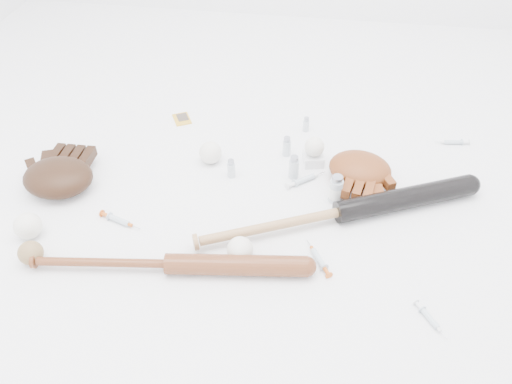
# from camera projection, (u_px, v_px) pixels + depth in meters

# --- Properties ---
(bat_dark) EXTENTS (0.89, 0.46, 0.07)m
(bat_dark) POSITION_uv_depth(u_px,v_px,m) (340.00, 212.00, 1.50)
(bat_dark) COLOR black
(bat_dark) RESTS_ON ground
(bat_wood) EXTENTS (0.79, 0.16, 0.06)m
(bat_wood) POSITION_uv_depth(u_px,v_px,m) (169.00, 264.00, 1.36)
(bat_wood) COLOR brown
(bat_wood) RESTS_ON ground
(glove_dark) EXTENTS (0.27, 0.27, 0.10)m
(glove_dark) POSITION_uv_depth(u_px,v_px,m) (58.00, 177.00, 1.60)
(glove_dark) COLOR black
(glove_dark) RESTS_ON ground
(glove_tan) EXTENTS (0.29, 0.29, 0.09)m
(glove_tan) POSITION_uv_depth(u_px,v_px,m) (360.00, 169.00, 1.64)
(glove_tan) COLOR brown
(glove_tan) RESTS_ON ground
(trading_card) EXTENTS (0.09, 0.10, 0.00)m
(trading_card) POSITION_uv_depth(u_px,v_px,m) (182.00, 119.00, 1.93)
(trading_card) COLOR gold
(trading_card) RESTS_ON ground
(pedestal) EXTENTS (0.08, 0.08, 0.04)m
(pedestal) POSITION_uv_depth(u_px,v_px,m) (313.00, 159.00, 1.72)
(pedestal) COLOR white
(pedestal) RESTS_ON ground
(baseball_on_pedestal) EXTENTS (0.07, 0.07, 0.07)m
(baseball_on_pedestal) POSITION_uv_depth(u_px,v_px,m) (314.00, 147.00, 1.68)
(baseball_on_pedestal) COLOR white
(baseball_on_pedestal) RESTS_ON pedestal
(baseball_left) EXTENTS (0.08, 0.08, 0.08)m
(baseball_left) POSITION_uv_depth(u_px,v_px,m) (28.00, 226.00, 1.45)
(baseball_left) COLOR white
(baseball_left) RESTS_ON ground
(baseball_upper) EXTENTS (0.08, 0.08, 0.08)m
(baseball_upper) POSITION_uv_depth(u_px,v_px,m) (210.00, 153.00, 1.71)
(baseball_upper) COLOR white
(baseball_upper) RESTS_ON ground
(baseball_mid) EXTENTS (0.07, 0.07, 0.07)m
(baseball_mid) POSITION_uv_depth(u_px,v_px,m) (240.00, 249.00, 1.39)
(baseball_mid) COLOR white
(baseball_mid) RESTS_ON ground
(baseball_aged) EXTENTS (0.07, 0.07, 0.07)m
(baseball_aged) POSITION_uv_depth(u_px,v_px,m) (31.00, 253.00, 1.38)
(baseball_aged) COLOR olive
(baseball_aged) RESTS_ON ground
(syringe_0) EXTENTS (0.16, 0.08, 0.02)m
(syringe_0) POSITION_uv_depth(u_px,v_px,m) (119.00, 220.00, 1.51)
(syringe_0) COLOR #ADBCC6
(syringe_0) RESTS_ON ground
(syringe_1) EXTENTS (0.10, 0.15, 0.02)m
(syringe_1) POSITION_uv_depth(u_px,v_px,m) (318.00, 259.00, 1.40)
(syringe_1) COLOR #ADBCC6
(syringe_1) RESTS_ON ground
(syringe_2) EXTENTS (0.15, 0.13, 0.02)m
(syringe_2) POSITION_uv_depth(u_px,v_px,m) (304.00, 180.00, 1.65)
(syringe_2) COLOR #ADBCC6
(syringe_2) RESTS_ON ground
(syringe_3) EXTENTS (0.09, 0.12, 0.02)m
(syringe_3) POSITION_uv_depth(u_px,v_px,m) (430.00, 318.00, 1.25)
(syringe_3) COLOR #ADBCC6
(syringe_3) RESTS_ON ground
(syringe_4) EXTENTS (0.14, 0.04, 0.02)m
(syringe_4) POSITION_uv_depth(u_px,v_px,m) (453.00, 142.00, 1.81)
(syringe_4) COLOR #ADBCC6
(syringe_4) RESTS_ON ground
(vial_0) EXTENTS (0.03, 0.03, 0.07)m
(vial_0) POSITION_uv_depth(u_px,v_px,m) (287.00, 146.00, 1.74)
(vial_0) COLOR silver
(vial_0) RESTS_ON ground
(vial_1) EXTENTS (0.02, 0.02, 0.06)m
(vial_1) POSITION_uv_depth(u_px,v_px,m) (306.00, 124.00, 1.86)
(vial_1) COLOR silver
(vial_1) RESTS_ON ground
(vial_2) EXTENTS (0.03, 0.03, 0.08)m
(vial_2) POSITION_uv_depth(u_px,v_px,m) (294.00, 167.00, 1.65)
(vial_2) COLOR silver
(vial_2) RESTS_ON ground
(vial_3) EXTENTS (0.04, 0.04, 0.10)m
(vial_3) POSITION_uv_depth(u_px,v_px,m) (336.00, 189.00, 1.56)
(vial_3) COLOR silver
(vial_3) RESTS_ON ground
(vial_4) EXTENTS (0.03, 0.03, 0.07)m
(vial_4) POSITION_uv_depth(u_px,v_px,m) (231.00, 168.00, 1.66)
(vial_4) COLOR silver
(vial_4) RESTS_ON ground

